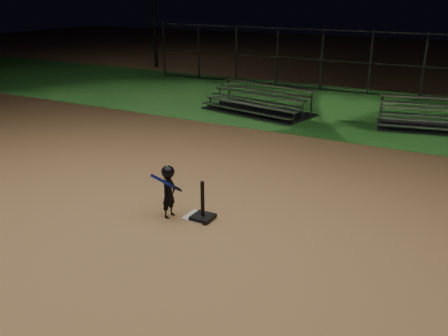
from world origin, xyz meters
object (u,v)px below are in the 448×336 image
bleacher_left (258,107)px  bleacher_right (438,123)px  home_plate (198,217)px  child_batter (169,190)px  batting_tee (203,212)px

bleacher_left → bleacher_right: (5.68, 0.69, -0.01)m
bleacher_right → home_plate: bearing=-121.5°
bleacher_left → bleacher_right: 5.72m
home_plate → child_batter: (-0.48, -0.22, 0.52)m
batting_tee → child_batter: (-0.60, -0.19, 0.38)m
child_batter → bleacher_left: size_ratio=0.25×
batting_tee → bleacher_left: (-2.68, 8.06, 0.03)m
batting_tee → bleacher_left: bleacher_left is taller
batting_tee → bleacher_right: bearing=71.1°
child_batter → home_plate: bearing=-63.2°
batting_tee → home_plate: bearing=166.8°
batting_tee → child_batter: 0.74m
home_plate → child_batter: 0.74m
home_plate → batting_tee: batting_tee is taller
batting_tee → bleacher_right: size_ratio=0.19×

